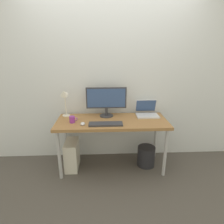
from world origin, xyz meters
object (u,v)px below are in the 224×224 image
Objects in this scene: desk_lamp at (64,97)px; computer_tower at (72,155)px; monitor at (106,100)px; coffee_mug at (72,119)px; desk at (112,125)px; wastebasket at (146,156)px; laptop at (147,111)px; keyboard at (106,124)px; mouse at (83,124)px.

desk_lamp is 0.85m from computer_tower.
monitor is 0.95m from computer_tower.
monitor reaches higher than desk_lamp.
coffee_mug is at bearing -152.51° from monitor.
desk is 0.55m from coffee_mug.
wastebasket is (1.18, -0.17, -0.88)m from desk_lamp.
computer_tower is at bearing -179.51° from wastebasket.
wastebasket is at bearing -93.92° from laptop.
desk is 0.21m from keyboard.
mouse is (-0.32, -0.34, -0.23)m from monitor.
laptop is 1.22m from desk_lamp.
monitor is at bearing 164.02° from wastebasket.
coffee_mug is (-0.15, 0.10, 0.03)m from mouse.
wastebasket is (1.10, 0.01, -0.06)m from computer_tower.
coffee_mug reaches higher than mouse.
monitor is 6.42× the size of mouse.
computer_tower is at bearing 161.58° from keyboard.
computer_tower is at bearing -65.82° from desk_lamp.
coffee_mug is (0.13, -0.24, -0.25)m from desk_lamp.
desk_lamp is (-0.59, 0.00, 0.05)m from monitor.
desk_lamp is 0.52m from mouse.
keyboard is at bearing -1.49° from mouse.
mouse is 0.30× the size of wastebasket.
wastebasket is at bearing 10.49° from mouse.
monitor is at bearing 46.77° from mouse.
desk is 5.11× the size of wastebasket.
wastebasket is (0.60, 0.18, -0.60)m from keyboard.
wastebasket is at bearing 0.81° from desk.
coffee_mug is 0.58m from computer_tower.
mouse is (-0.30, 0.01, 0.01)m from keyboard.
mouse is at bearing -50.48° from desk_lamp.
monitor is at bearing 27.49° from coffee_mug.
desk_lamp is 1.00× the size of computer_tower.
mouse is at bearing -158.78° from laptop.
keyboard is 4.89× the size of mouse.
desk is at bearing 22.34° from mouse.
keyboard is 0.87m from wastebasket.
wastebasket is at bearing 3.93° from coffee_mug.
monitor is 1.38× the size of desk_lamp.
mouse is (0.28, -0.34, -0.28)m from desk_lamp.
keyboard reaches higher than wastebasket.
computer_tower is (-0.20, 0.16, -0.55)m from mouse.
desk is at bearing -14.79° from desk_lamp.
desk reaches higher than wastebasket.
desk_lamp is 0.73m from keyboard.
monitor is 1.04m from wastebasket.
keyboard is at bearing -163.81° from wastebasket.
desk_lamp reaches higher than desk.
keyboard is at bearing -18.42° from computer_tower.
keyboard reaches higher than computer_tower.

